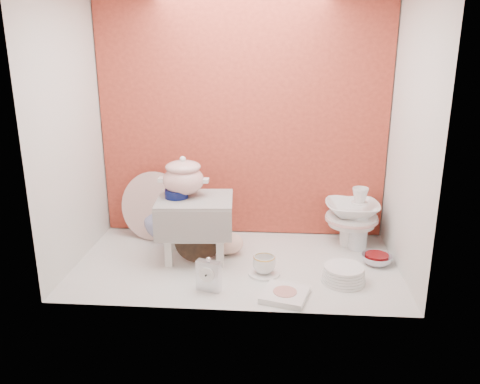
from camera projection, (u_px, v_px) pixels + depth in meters
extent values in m
plane|color=silver|center=(236.00, 264.00, 2.74)|extent=(1.80, 1.80, 0.00)
cube|color=#BD432F|center=(243.00, 118.00, 2.99)|extent=(1.80, 0.06, 1.50)
cube|color=silver|center=(69.00, 130.00, 2.58)|extent=(0.06, 1.00, 1.50)
cube|color=silver|center=(412.00, 135.00, 2.45)|extent=(0.06, 1.00, 1.50)
cylinder|color=#091045|center=(177.00, 193.00, 2.71)|extent=(0.15, 0.15, 0.05)
imported|color=silver|center=(164.00, 217.00, 3.08)|extent=(0.33, 0.33, 0.26)
cube|color=silver|center=(209.00, 274.00, 2.41)|extent=(0.13, 0.08, 0.18)
ellipsoid|color=beige|center=(226.00, 243.00, 2.83)|extent=(0.27, 0.20, 0.15)
cylinder|color=white|center=(264.00, 273.00, 2.61)|extent=(0.18, 0.18, 0.01)
imported|color=white|center=(264.00, 264.00, 2.59)|extent=(0.15, 0.15, 0.10)
cube|color=white|center=(285.00, 295.00, 2.37)|extent=(0.26, 0.26, 0.03)
cylinder|color=white|center=(344.00, 274.00, 2.51)|extent=(0.28, 0.28, 0.09)
imported|color=silver|center=(377.00, 260.00, 2.72)|extent=(0.21, 0.21, 0.05)
cylinder|color=silver|center=(358.00, 231.00, 2.91)|extent=(0.13, 0.13, 0.22)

